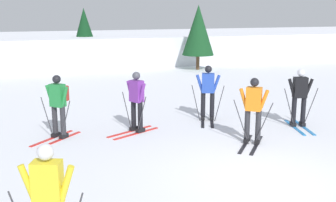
% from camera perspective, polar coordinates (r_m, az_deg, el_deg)
% --- Properties ---
extents(ground_plane, '(120.00, 120.00, 0.00)m').
position_cam_1_polar(ground_plane, '(8.77, 12.73, -10.71)').
color(ground_plane, white).
extents(far_snow_ridge, '(80.00, 9.01, 1.74)m').
position_cam_1_polar(far_snow_ridge, '(28.35, -9.48, 7.19)').
color(far_snow_ridge, white).
rests_on(far_snow_ridge, ground).
extents(skier_black, '(0.98, 1.64, 1.71)m').
position_cam_1_polar(skier_black, '(12.77, 17.46, 0.65)').
color(skier_black, '#237AC6').
rests_on(skier_black, ground).
extents(skier_yellow, '(0.95, 1.63, 1.71)m').
position_cam_1_polar(skier_yellow, '(5.92, -15.95, -12.97)').
color(skier_yellow, silver).
rests_on(skier_yellow, ground).
extents(skier_green, '(1.39, 1.39, 1.71)m').
position_cam_1_polar(skier_green, '(11.47, -14.66, -0.28)').
color(skier_green, red).
rests_on(skier_green, ground).
extents(skier_orange, '(1.29, 1.48, 1.71)m').
position_cam_1_polar(skier_orange, '(10.86, 11.53, -1.05)').
color(skier_orange, black).
rests_on(skier_orange, ground).
extents(skier_purple, '(1.59, 1.07, 1.71)m').
position_cam_1_polar(skier_purple, '(11.68, -4.32, 0.12)').
color(skier_purple, red).
rests_on(skier_purple, ground).
extents(skier_blue, '(0.97, 1.62, 1.71)m').
position_cam_1_polar(skier_blue, '(12.96, 5.44, 1.34)').
color(skier_blue, black).
rests_on(skier_blue, ground).
extents(conifer_far_left, '(1.78, 1.78, 3.61)m').
position_cam_1_polar(conifer_far_left, '(23.74, 4.14, 9.58)').
color(conifer_far_left, '#513823').
rests_on(conifer_far_left, ground).
extents(conifer_far_centre, '(1.53, 1.53, 3.43)m').
position_cam_1_polar(conifer_far_centre, '(26.10, -11.31, 9.48)').
color(conifer_far_centre, '#513823').
rests_on(conifer_far_centre, ground).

